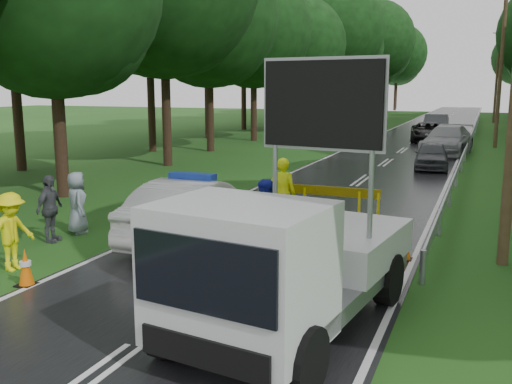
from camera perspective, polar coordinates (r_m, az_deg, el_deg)
The scene contains 22 objects.
ground at distance 12.77m, azimuth -0.62°, elevation -7.08°, with size 160.00×160.00×0.00m, color #174313.
road at distance 41.67m, azimuth 15.57°, elevation 4.87°, with size 7.00×140.00×0.02m, color black.
guardrail at distance 41.04m, azimuth 20.71°, elevation 5.25°, with size 0.12×60.06×0.70m.
utility_pole_mid at distance 39.25m, azimuth 23.30°, elevation 11.48°, with size 1.40×0.24×10.00m.
utility_pole_far at distance 65.24m, azimuth 22.96°, elevation 10.81°, with size 1.40×0.24×10.00m.
police_sedan at distance 14.36m, azimuth -6.29°, elevation -1.86°, with size 1.75×4.84×1.74m.
work_truck at distance 8.91m, azimuth 2.83°, elevation -7.14°, with size 3.04×5.64×4.29m.
barrier at distance 16.01m, azimuth 7.57°, elevation -0.43°, with size 2.70×0.07×1.12m.
officer at distance 15.47m, azimuth 2.70°, elevation -0.18°, with size 0.72×0.47×1.98m, color #E7FF0D.
civilian at distance 12.90m, azimuth 1.16°, elevation -2.72°, with size 0.88×0.69×1.82m, color #1822A0.
bystander_left at distance 13.12m, azimuth -23.25°, elevation -3.67°, with size 1.09×0.62×1.68m, color #F3F10D.
bystander_mid at distance 15.15m, azimuth -19.94°, elevation -1.58°, with size 1.00×0.41×1.70m, color #44474C.
bystander_right at distance 15.82m, azimuth -17.46°, elevation -1.02°, with size 0.81×0.53×1.65m, color gray.
queue_car_first at distance 28.17m, azimuth 17.16°, elevation 3.51°, with size 1.51×3.75×1.28m, color #414348.
queue_car_second at distance 34.43m, azimuth 18.57°, elevation 4.94°, with size 2.29×5.63×1.63m, color gray.
queue_car_third at distance 41.75m, azimuth 16.80°, elevation 5.75°, with size 2.28×4.94×1.37m, color black.
queue_car_fourth at distance 48.31m, azimuth 17.53°, elevation 6.45°, with size 1.71×4.90×1.61m, color #3F4147.
cone_near_left at distance 12.12m, azimuth -22.05°, elevation -7.02°, with size 0.36×0.36×0.76m.
cone_center at distance 14.83m, azimuth -1.20°, elevation -3.20°, with size 0.33×0.33×0.71m.
cone_far at distance 14.60m, azimuth 7.40°, elevation -3.39°, with size 0.36×0.36×0.76m.
cone_left_mid at distance 15.11m, azimuth -11.08°, elevation -3.09°, with size 0.35×0.35×0.74m.
cone_right at distance 13.29m, azimuth 14.64°, elevation -5.07°, with size 0.36×0.36×0.76m.
Camera 1 is at (4.70, -11.22, 3.87)m, focal length 40.00 mm.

